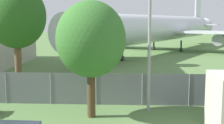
{
  "coord_description": "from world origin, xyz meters",
  "views": [
    {
      "loc": [
        1.78,
        -6.6,
        4.62
      ],
      "look_at": [
        0.71,
        13.21,
        2.0
      ],
      "focal_mm": 50.0,
      "sensor_mm": 36.0,
      "label": 1
    }
  ],
  "objects": [
    {
      "name": "light_mast",
      "position": [
        2.81,
        9.1,
        4.92
      ],
      "size": [
        0.44,
        0.44,
        8.09
      ],
      "color": "#99999E",
      "rests_on": "ground"
    },
    {
      "name": "tree_near_hangar",
      "position": [
        -4.93,
        11.83,
        4.87
      ],
      "size": [
        3.52,
        3.52,
        6.84
      ],
      "color": "brown",
      "rests_on": "ground"
    },
    {
      "name": "airplane",
      "position": [
        7.08,
        40.93,
        3.49
      ],
      "size": [
        36.13,
        42.98,
        11.03
      ],
      "rotation": [
        0.0,
        0.0,
        -2.06
      ],
      "color": "silver",
      "rests_on": "ground"
    },
    {
      "name": "tree_left_of_cabin",
      "position": [
        -0.01,
        7.97,
        3.75
      ],
      "size": [
        3.3,
        3.3,
        5.59
      ],
      "color": "#4C3823",
      "rests_on": "ground"
    },
    {
      "name": "perimeter_fence",
      "position": [
        -0.0,
        10.21,
        0.89
      ],
      "size": [
        56.07,
        0.07,
        1.77
      ],
      "color": "slate",
      "rests_on": "ground"
    }
  ]
}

